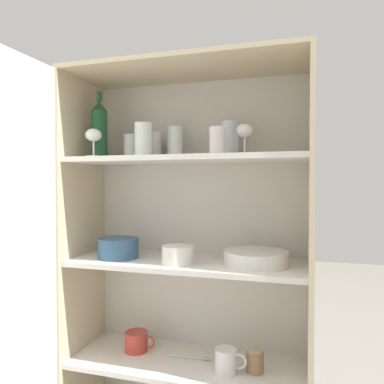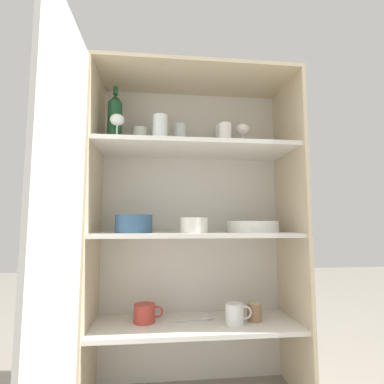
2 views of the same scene
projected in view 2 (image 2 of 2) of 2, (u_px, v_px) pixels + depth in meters
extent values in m
cube|color=silver|center=(191.00, 230.00, 1.59)|extent=(0.97, 0.02, 1.49)
cube|color=#CCB793|center=(92.00, 231.00, 1.36)|extent=(0.02, 0.37, 1.49)
cube|color=#CCB793|center=(292.00, 231.00, 1.47)|extent=(0.02, 0.37, 1.49)
cube|color=#CCB793|center=(195.00, 79.00, 1.50)|extent=(0.97, 0.37, 0.02)
cube|color=silver|center=(196.00, 325.00, 1.37)|extent=(0.93, 0.34, 0.02)
cube|color=silver|center=(196.00, 235.00, 1.41)|extent=(0.93, 0.34, 0.02)
cube|color=silver|center=(195.00, 149.00, 1.46)|extent=(0.93, 0.34, 0.02)
cube|color=silver|center=(59.00, 234.00, 0.94)|extent=(0.02, 0.49, 1.49)
cylinder|color=white|center=(223.00, 139.00, 1.58)|extent=(0.08, 0.08, 0.15)
cylinder|color=white|center=(140.00, 139.00, 1.51)|extent=(0.08, 0.08, 0.11)
cylinder|color=white|center=(180.00, 137.00, 1.53)|extent=(0.07, 0.07, 0.13)
cylinder|color=silver|center=(225.00, 134.00, 1.43)|extent=(0.06, 0.06, 0.11)
cylinder|color=white|center=(159.00, 139.00, 1.52)|extent=(0.08, 0.08, 0.11)
cylinder|color=white|center=(160.00, 130.00, 1.42)|extent=(0.07, 0.07, 0.14)
cylinder|color=silver|center=(243.00, 147.00, 1.47)|extent=(0.06, 0.06, 0.01)
cylinder|color=silver|center=(243.00, 140.00, 1.47)|extent=(0.01, 0.01, 0.06)
ellipsoid|color=silver|center=(243.00, 129.00, 1.48)|extent=(0.06, 0.06, 0.05)
cylinder|color=white|center=(117.00, 139.00, 1.33)|extent=(0.06, 0.06, 0.01)
cylinder|color=white|center=(117.00, 132.00, 1.33)|extent=(0.01, 0.01, 0.06)
ellipsoid|color=white|center=(117.00, 120.00, 1.34)|extent=(0.07, 0.07, 0.05)
cylinder|color=#194728|center=(115.00, 123.00, 1.42)|extent=(0.07, 0.07, 0.20)
cone|color=#194728|center=(115.00, 99.00, 1.43)|extent=(0.07, 0.07, 0.04)
cylinder|color=#194728|center=(116.00, 91.00, 1.44)|extent=(0.02, 0.02, 0.04)
cylinder|color=silver|center=(253.00, 232.00, 1.44)|extent=(0.25, 0.25, 0.01)
cylinder|color=silver|center=(253.00, 230.00, 1.44)|extent=(0.25, 0.25, 0.01)
cylinder|color=silver|center=(253.00, 228.00, 1.44)|extent=(0.25, 0.25, 0.01)
cylinder|color=silver|center=(253.00, 226.00, 1.45)|extent=(0.25, 0.25, 0.01)
cylinder|color=silver|center=(252.00, 224.00, 1.45)|extent=(0.25, 0.25, 0.01)
cylinder|color=silver|center=(252.00, 222.00, 1.45)|extent=(0.25, 0.25, 0.01)
cylinder|color=#33567A|center=(134.00, 224.00, 1.36)|extent=(0.17, 0.17, 0.08)
torus|color=#33567A|center=(134.00, 216.00, 1.36)|extent=(0.17, 0.17, 0.01)
cylinder|color=silver|center=(194.00, 225.00, 1.35)|extent=(0.12, 0.12, 0.07)
torus|color=silver|center=(194.00, 218.00, 1.35)|extent=(0.12, 0.12, 0.01)
cylinder|color=white|center=(234.00, 314.00, 1.35)|extent=(0.08, 0.08, 0.09)
torus|color=white|center=(245.00, 313.00, 1.35)|extent=(0.06, 0.01, 0.06)
cylinder|color=#BC3D33|center=(144.00, 313.00, 1.37)|extent=(0.10, 0.10, 0.08)
torus|color=#BC3D33|center=(157.00, 312.00, 1.38)|extent=(0.05, 0.01, 0.05)
cylinder|color=#99704C|center=(254.00, 312.00, 1.40)|extent=(0.07, 0.07, 0.08)
cylinder|color=tan|center=(254.00, 303.00, 1.40)|extent=(0.06, 0.06, 0.01)
cylinder|color=silver|center=(193.00, 320.00, 1.39)|extent=(0.17, 0.02, 0.01)
ellipsoid|color=silver|center=(211.00, 318.00, 1.41)|extent=(0.04, 0.02, 0.01)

